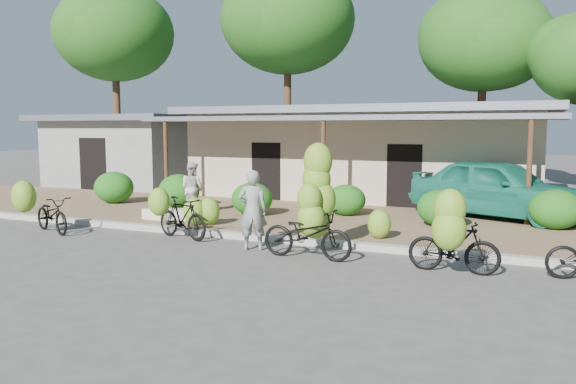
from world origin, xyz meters
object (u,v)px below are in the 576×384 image
Objects in this scene: tree_far_center at (285,19)px; vendor at (253,210)px; bike_center at (312,214)px; teal_van at (498,188)px; sack_near at (183,214)px; tree_back_left at (113,32)px; bystander at (192,188)px; sack_far at (157,214)px; bike_far_left at (46,211)px; bike_right at (452,238)px; bike_left at (179,215)px; tree_center_right at (480,38)px.

vendor is (5.95, -15.07, -7.03)m from tree_far_center.
bike_center reaches higher than teal_van.
teal_van reaches higher than sack_near.
tree_back_left is 6.34× the size of bystander.
sack_far is (10.00, -10.13, -7.06)m from tree_back_left.
teal_van is (7.76, 3.85, 0.67)m from sack_near.
bike_center is (15.32, -12.10, -6.45)m from tree_back_left.
teal_van is at bearing -36.41° from bike_far_left.
bike_right is at bearing -97.15° from bike_center.
bike_left is at bearing -30.28° from vendor.
bike_center is at bearing -25.07° from sack_near.
sack_far is at bearing 71.14° from bike_center.
bike_far_left is 5.58m from vendor.
vendor is (-1.37, 0.04, -0.01)m from bike_center.
bystander is at bearing -118.13° from tree_center_right.
tree_center_right is (17.00, 3.50, -0.84)m from tree_back_left.
teal_van is at bearing -18.28° from tree_back_left.
vendor is 0.36× the size of teal_van.
tree_back_left is 5.20× the size of bike_far_left.
bystander is (10.36, -8.91, -6.45)m from tree_back_left.
bike_far_left is 1.13× the size of bike_right.
tree_far_center is 6.89× the size of bystander.
bike_right is (18.14, -12.53, -6.64)m from tree_back_left.
bike_right is (1.14, -16.03, -5.80)m from tree_center_right.
bystander is at bearing -78.78° from tree_far_center.
sack_far is 0.15× the size of teal_van.
vendor is (-3.05, -15.57, -5.62)m from tree_center_right.
tree_far_center reaches higher than tree_center_right.
tree_center_right reaches higher than bike_right.
tree_far_center is 15.32m from sack_far.
bike_left is 1.14× the size of bystander.
teal_van is (8.15, 2.80, 0.07)m from bystander.
sack_far is at bearing -45.36° from tree_back_left.
tree_center_right is at bearing 62.83° from sack_far.
sack_far is (-7.00, -13.63, -6.22)m from tree_center_right.
bystander is (-1.48, 2.84, 0.31)m from bike_left.
tree_far_center is at bearing 27.36° from bike_center.
vendor is (3.20, -2.10, 0.59)m from sack_near.
tree_far_center reaches higher than vendor.
bike_far_left is 2.45× the size of sack_far.
bike_right is (6.29, -0.78, 0.11)m from bike_left.
sack_near is (-7.39, 2.57, -0.41)m from bike_right.
tree_back_left is 20.51m from teal_van.
tree_far_center reaches higher than bystander.
bike_far_left is 2.81m from sack_far.
sack_far is 0.50× the size of bystander.
sack_far is at bearing -81.32° from tree_far_center.
bike_right is 2.18× the size of sack_far.
tree_center_right is 17.09m from bike_right.
sack_far is at bearing 64.90° from bike_left.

